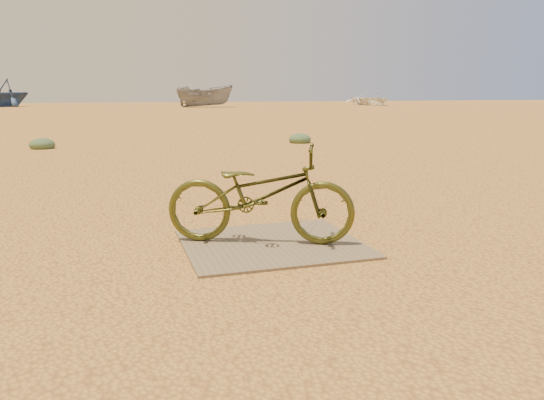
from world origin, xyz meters
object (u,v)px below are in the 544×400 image
object	(u,v)px
plywood_board	(272,244)
boat_far_left	(5,93)
boat_far_right	(371,99)
boat_mid_right	(205,96)
bicycle	(260,194)

from	to	relation	value
plywood_board	boat_far_left	world-z (taller)	boat_far_left
boat_far_left	boat_far_right	size ratio (longest dim) A/B	0.85
boat_far_left	boat_mid_right	distance (m)	17.13
bicycle	boat_far_right	bearing A→B (deg)	-5.94
plywood_board	bicycle	size ratio (longest dim) A/B	0.94
plywood_board	boat_mid_right	bearing A→B (deg)	80.69
bicycle	boat_far_left	size ratio (longest dim) A/B	0.36
plywood_board	bicycle	xyz separation A→B (m)	(-0.09, 0.05, 0.44)
boat_far_left	boat_mid_right	world-z (taller)	boat_far_left
bicycle	boat_far_right	world-z (taller)	boat_far_right
plywood_board	boat_far_left	bearing A→B (deg)	101.56
plywood_board	boat_far_right	world-z (taller)	boat_far_right
bicycle	boat_far_left	bearing A→B (deg)	34.22
bicycle	boat_far_right	distance (m)	47.43
boat_far_left	boat_far_right	world-z (taller)	boat_far_left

